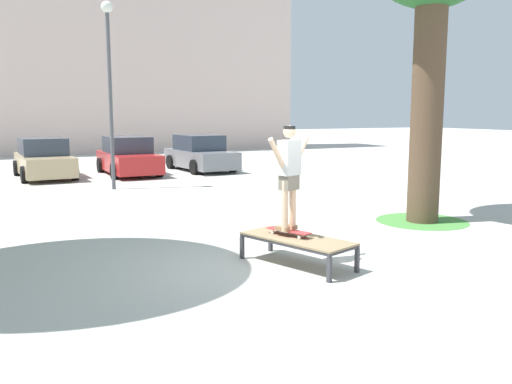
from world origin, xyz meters
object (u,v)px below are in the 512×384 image
object	(u,v)px
car_tan	(44,159)
skate_box	(297,240)
car_red	(128,157)
car_grey	(200,154)
skateboard	(289,231)
light_post	(109,68)
skater	(289,170)

from	to	relation	value
car_tan	skate_box	bearing A→B (deg)	-79.96
car_red	car_grey	world-z (taller)	same
skateboard	light_post	size ratio (longest dim) A/B	0.14
light_post	skateboard	bearing A→B (deg)	-85.48
skater	car_tan	xyz separation A→B (m)	(-2.49, 14.22, -0.84)
car_red	car_grey	size ratio (longest dim) A/B	0.98
skateboard	skate_box	bearing A→B (deg)	-71.19
car_red	skateboard	bearing A→B (deg)	-92.51
skate_box	skateboard	world-z (taller)	skateboard
skateboard	car_grey	world-z (taller)	car_grey
car_grey	car_red	bearing A→B (deg)	-176.39
skate_box	car_grey	xyz separation A→B (m)	(3.64, 14.28, 0.28)
skater	car_grey	world-z (taller)	skater
skateboard	car_tan	bearing A→B (deg)	99.93
skate_box	skater	xyz separation A→B (m)	(-0.06, 0.18, 1.12)
skateboard	car_red	size ratio (longest dim) A/B	0.19
car_tan	car_red	world-z (taller)	same
skater	car_red	bearing A→B (deg)	87.49
skate_box	skater	size ratio (longest dim) A/B	1.21
car_red	light_post	distance (m)	5.23
car_tan	light_post	xyz separation A→B (m)	(1.70, -4.26, 3.13)
car_tan	car_red	xyz separation A→B (m)	(3.10, -0.31, 0.00)
car_grey	skate_box	bearing A→B (deg)	-104.31
skateboard	skater	distance (m)	0.99
skate_box	car_tan	bearing A→B (deg)	100.04
car_red	light_post	size ratio (longest dim) A/B	0.72
car_grey	light_post	world-z (taller)	light_post
skateboard	car_grey	xyz separation A→B (m)	(3.70, 14.11, 0.15)
car_red	car_grey	bearing A→B (deg)	3.61
skater	car_red	world-z (taller)	skater
skateboard	skater	bearing A→B (deg)	111.76
skate_box	car_tan	xyz separation A→B (m)	(-2.55, 14.40, 0.28)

